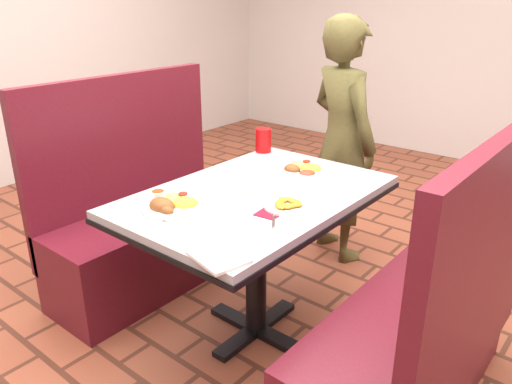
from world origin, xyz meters
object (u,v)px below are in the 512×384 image
booth_bench_left (148,228)px  diner_person (342,142)px  dining_table (256,212)px  near_dinner_plate (172,201)px  far_dinner_plate (303,167)px  plantain_plate (287,205)px  red_tumbler (263,140)px  booth_bench_right (417,343)px

booth_bench_left → diner_person: (0.66, 1.00, 0.41)m
dining_table → near_dinner_plate: near_dinner_plate is taller
far_dinner_plate → booth_bench_left: bearing=-156.0°
plantain_plate → red_tumbler: (-0.57, 0.56, 0.05)m
booth_bench_right → red_tumbler: 1.35m
far_dinner_plate → near_dinner_plate: bearing=-102.6°
booth_bench_left → plantain_plate: size_ratio=6.19×
near_dinner_plate → far_dinner_plate: size_ratio=1.02×
dining_table → diner_person: bearing=98.1°
near_dinner_plate → far_dinner_plate: (0.16, 0.71, -0.01)m
booth_bench_right → plantain_plate: bearing=-174.6°
booth_bench_right → plantain_plate: booth_bench_right is taller
booth_bench_right → diner_person: bearing=133.3°
booth_bench_right → plantain_plate: (-0.59, -0.06, 0.43)m
plantain_plate → booth_bench_right: bearing=5.4°
near_dinner_plate → red_tumbler: bearing=103.6°
booth_bench_right → red_tumbler: (-1.16, 0.50, 0.49)m
booth_bench_right → diner_person: diner_person is taller
dining_table → diner_person: diner_person is taller
dining_table → far_dinner_plate: 0.38m
near_dinner_plate → red_tumbler: size_ratio=2.04×
dining_table → red_tumbler: red_tumbler is taller
dining_table → booth_bench_left: bearing=180.0°
booth_bench_right → far_dinner_plate: bearing=155.7°
booth_bench_right → near_dinner_plate: 1.11m
diner_person → plantain_plate: bearing=131.8°
dining_table → red_tumbler: size_ratio=9.19×
red_tumbler → far_dinner_plate: bearing=-21.5°
booth_bench_left → diner_person: bearing=56.7°
near_dinner_plate → far_dinner_plate: bearing=77.4°
booth_bench_right → red_tumbler: bearing=156.5°
near_dinner_plate → far_dinner_plate: near_dinner_plate is taller
far_dinner_plate → red_tumbler: bearing=158.5°
booth_bench_right → red_tumbler: booth_bench_right is taller
plantain_plate → dining_table: bearing=165.2°
red_tumbler → near_dinner_plate: bearing=-76.4°
booth_bench_right → plantain_plate: size_ratio=6.19×
diner_person → near_dinner_plate: 1.35m
near_dinner_plate → diner_person: bearing=89.6°
dining_table → booth_bench_left: (-0.80, 0.00, -0.32)m
booth_bench_right → far_dinner_plate: (-0.79, 0.36, 0.44)m
booth_bench_left → red_tumbler: (0.44, 0.50, 0.49)m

